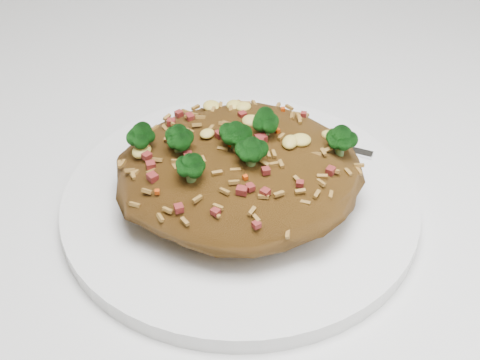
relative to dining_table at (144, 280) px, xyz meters
name	(u,v)px	position (x,y,z in m)	size (l,w,h in m)	color
dining_table	(144,280)	(0.00, 0.00, 0.00)	(1.20, 0.80, 0.75)	silver
plate	(240,201)	(0.08, -0.01, 0.10)	(0.28, 0.28, 0.01)	white
fried_rice	(240,163)	(0.08, -0.01, 0.14)	(0.19, 0.17, 0.07)	brown
fork	(289,136)	(0.13, 0.06, 0.11)	(0.15, 0.09, 0.00)	silver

